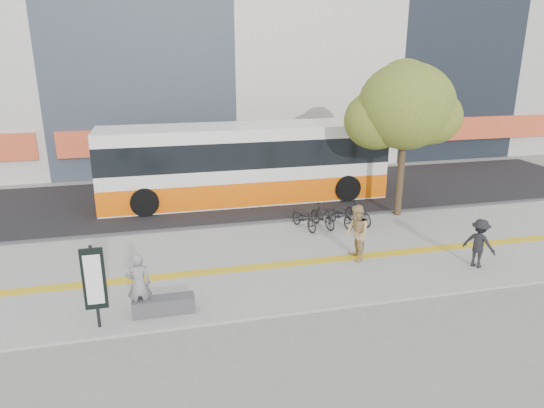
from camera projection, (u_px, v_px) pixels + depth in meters
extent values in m
plane|color=slate|center=(252.00, 285.00, 14.59)|extent=(120.00, 120.00, 0.00)
cube|color=gray|center=(243.00, 263.00, 15.97)|extent=(40.00, 7.00, 0.08)
cube|color=gold|center=(246.00, 268.00, 15.49)|extent=(40.00, 0.45, 0.01)
cube|color=black|center=(214.00, 199.00, 22.92)|extent=(40.00, 8.00, 0.06)
cube|color=#3B3B3E|center=(227.00, 226.00, 19.20)|extent=(40.00, 0.25, 0.14)
cube|color=#DE512D|center=(237.00, 137.00, 27.45)|extent=(19.00, 0.50, 1.40)
cube|color=#DE512D|center=(512.00, 126.00, 31.51)|extent=(15.20, 0.50, 1.40)
cube|color=#3B3B3E|center=(164.00, 305.00, 12.80)|extent=(1.60, 0.45, 0.45)
cylinder|color=black|center=(95.00, 287.00, 11.90)|extent=(0.08, 0.08, 2.20)
cube|color=black|center=(94.00, 279.00, 11.83)|extent=(0.55, 0.08, 1.60)
cube|color=white|center=(94.00, 280.00, 11.79)|extent=(0.40, 0.02, 1.30)
cylinder|color=#3B2A1B|center=(400.00, 178.00, 20.06)|extent=(0.28, 0.28, 3.20)
ellipsoid|color=#416020|center=(406.00, 106.00, 19.18)|extent=(3.80, 3.80, 3.42)
ellipsoid|color=#416020|center=(376.00, 120.00, 19.60)|extent=(2.60, 2.60, 2.34)
ellipsoid|color=#416020|center=(431.00, 117.00, 19.13)|extent=(2.40, 2.40, 2.16)
ellipsoid|color=#416020|center=(405.00, 84.00, 19.75)|extent=(2.20, 2.20, 1.98)
cube|color=white|center=(245.00, 163.00, 22.25)|extent=(12.90, 2.69, 3.44)
cube|color=#EE5F07|center=(245.00, 187.00, 22.59)|extent=(12.93, 2.71, 1.08)
cube|color=black|center=(245.00, 150.00, 22.07)|extent=(12.93, 2.71, 1.18)
cylinder|color=black|center=(145.00, 202.00, 20.32)|extent=(1.18, 0.38, 1.18)
cylinder|color=black|center=(145.00, 185.00, 22.81)|extent=(1.18, 0.38, 1.18)
cylinder|color=black|center=(347.00, 188.00, 22.36)|extent=(1.18, 0.38, 1.18)
cylinder|color=black|center=(327.00, 174.00, 24.85)|extent=(1.18, 0.38, 1.18)
imported|color=black|center=(304.00, 218.00, 18.79)|extent=(1.00, 1.71, 0.85)
imported|color=black|center=(323.00, 216.00, 18.95)|extent=(0.87, 1.63, 0.94)
imported|color=black|center=(340.00, 215.00, 19.13)|extent=(1.00, 1.71, 0.85)
imported|color=black|center=(358.00, 213.00, 19.28)|extent=(0.87, 1.63, 0.94)
imported|color=black|center=(139.00, 284.00, 12.56)|extent=(0.65, 0.44, 1.73)
imported|color=tan|center=(356.00, 233.00, 15.84)|extent=(0.77, 0.96, 1.88)
imported|color=black|center=(479.00, 243.00, 15.41)|extent=(1.05, 1.18, 1.59)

